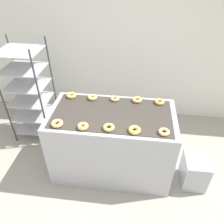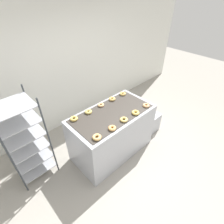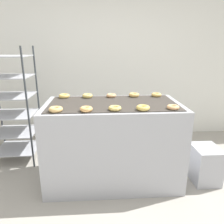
% 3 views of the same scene
% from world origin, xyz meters
% --- Properties ---
extents(ground_plane, '(14.00, 14.00, 0.00)m').
position_xyz_m(ground_plane, '(0.00, 0.00, 0.00)').
color(ground_plane, '#9E998E').
extents(wall_back, '(8.00, 0.05, 2.80)m').
position_xyz_m(wall_back, '(0.00, 2.12, 1.40)').
color(wall_back, silver).
rests_on(wall_back, ground_plane).
extents(fryer_machine, '(1.57, 0.83, 0.98)m').
position_xyz_m(fryer_machine, '(0.00, 0.67, 0.49)').
color(fryer_machine, '#A8AAB2').
rests_on(fryer_machine, ground_plane).
extents(baking_rack_cart, '(0.61, 0.55, 1.61)m').
position_xyz_m(baking_rack_cart, '(-1.36, 1.27, 0.82)').
color(baking_rack_cart, '#33383D').
rests_on(baking_rack_cart, ground_plane).
extents(glaze_bin, '(0.31, 0.37, 0.44)m').
position_xyz_m(glaze_bin, '(1.12, 0.54, 0.22)').
color(glaze_bin, '#A8AAB2').
rests_on(glaze_bin, ground_plane).
extents(donut_near_leftmost, '(0.14, 0.14, 0.05)m').
position_xyz_m(donut_near_leftmost, '(-0.59, 0.37, 1.01)').
color(donut_near_leftmost, '#E3B268').
rests_on(donut_near_leftmost, fryer_machine).
extents(donut_near_left, '(0.13, 0.13, 0.05)m').
position_xyz_m(donut_near_left, '(-0.29, 0.36, 1.01)').
color(donut_near_left, '#E3A65F').
rests_on(donut_near_left, fryer_machine).
extents(donut_near_center, '(0.13, 0.13, 0.04)m').
position_xyz_m(donut_near_center, '(-0.00, 0.38, 1.00)').
color(donut_near_center, '#D7B861').
rests_on(donut_near_center, fryer_machine).
extents(donut_near_right, '(0.14, 0.14, 0.05)m').
position_xyz_m(donut_near_right, '(0.29, 0.37, 1.01)').
color(donut_near_right, '#DABA5A').
rests_on(donut_near_right, fryer_machine).
extents(donut_near_rightmost, '(0.13, 0.13, 0.04)m').
position_xyz_m(donut_near_rightmost, '(0.60, 0.38, 1.00)').
color(donut_near_rightmost, '#E8AB71').
rests_on(donut_near_rightmost, fryer_machine).
extents(donut_far_leftmost, '(0.14, 0.14, 0.04)m').
position_xyz_m(donut_far_leftmost, '(-0.59, 0.97, 1.01)').
color(donut_far_leftmost, '#DEB95B').
rests_on(donut_far_leftmost, fryer_machine).
extents(donut_far_left, '(0.13, 0.13, 0.05)m').
position_xyz_m(donut_far_left, '(-0.30, 0.96, 1.01)').
color(donut_far_left, '#D4BA63').
rests_on(donut_far_left, fryer_machine).
extents(donut_far_center, '(0.12, 0.12, 0.04)m').
position_xyz_m(donut_far_center, '(0.00, 0.97, 1.00)').
color(donut_far_center, tan).
rests_on(donut_far_center, fryer_machine).
extents(donut_far_right, '(0.13, 0.13, 0.05)m').
position_xyz_m(donut_far_right, '(0.29, 0.97, 1.01)').
color(donut_far_right, tan).
rests_on(donut_far_right, fryer_machine).
extents(donut_far_rightmost, '(0.13, 0.13, 0.04)m').
position_xyz_m(donut_far_rightmost, '(0.58, 0.96, 1.00)').
color(donut_far_rightmost, '#D8B05C').
rests_on(donut_far_rightmost, fryer_machine).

